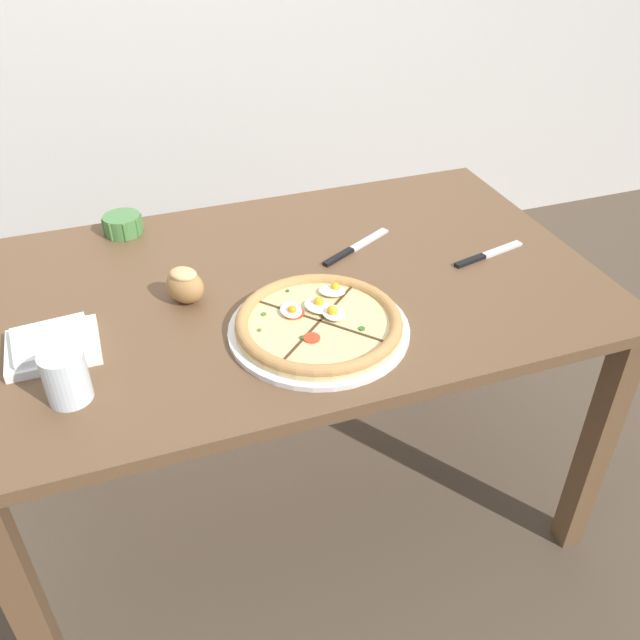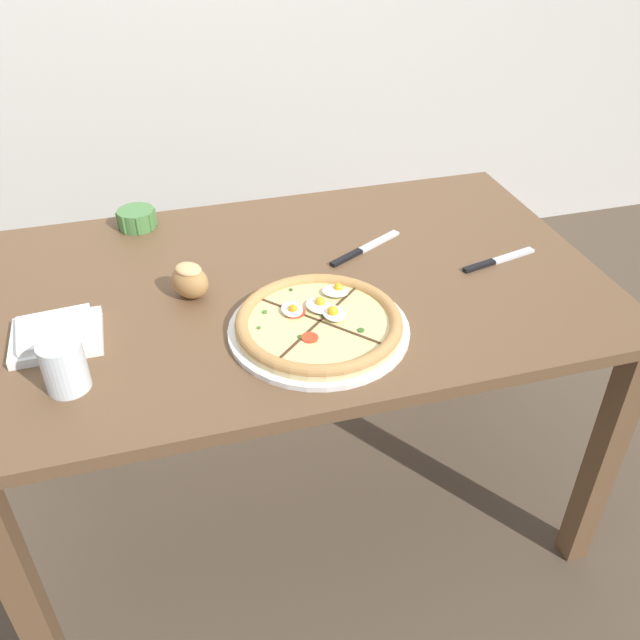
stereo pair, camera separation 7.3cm
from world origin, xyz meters
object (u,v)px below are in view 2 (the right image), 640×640
Objects in this scene: pizza at (320,324)px; water_glass at (65,368)px; knife_main at (365,248)px; knife_spare at (498,260)px; bread_piece_near at (190,280)px; ramekin_bowl at (137,218)px; dining_table at (296,314)px; napkin_folded at (56,334)px.

water_glass is at bearing -175.51° from pizza.
knife_main and knife_spare have the same top height.
water_glass reaches higher than bread_piece_near.
knife_spare is (0.83, -0.42, -0.02)m from ramekin_bowl.
water_glass reaches higher than dining_table.
dining_table is 0.54m from napkin_folded.
pizza is (0.00, -0.21, 0.12)m from dining_table.
dining_table is 14.05× the size of water_glass.
napkin_folded is at bearing 169.05° from knife_spare.
bread_piece_near is 0.36m from water_glass.
dining_table is 0.51m from knife_spare.
pizza is 2.11× the size of napkin_folded.
pizza is 0.67m from ramekin_bowl.
water_glass is (-0.50, -0.04, 0.02)m from pizza.
dining_table is at bearing 160.96° from knife_spare.
knife_spare is at bearing -5.93° from dining_table.
bread_piece_near is at bearing 162.74° from knife_spare.
knife_spare is (1.02, 0.04, -0.01)m from napkin_folded.
dining_table is at bearing 90.80° from pizza.
dining_table is 6.77× the size of knife_spare.
ramekin_bowl is at bearing 104.74° from bread_piece_near.
water_glass reaches higher than knife_spare.
knife_main reaches higher than dining_table.
ramekin_bowl is 0.47× the size of knife_main.
pizza reaches higher than dining_table.
dining_table is at bearing 9.75° from napkin_folded.
bread_piece_near is at bearing 139.32° from pizza.
water_glass reaches higher than pizza.
ramekin_bowl is 0.38m from bread_piece_near.
bread_piece_near is at bearing -75.26° from ramekin_bowl.
knife_main is 2.14× the size of water_glass.
pizza reaches higher than knife_main.
napkin_folded is at bearing 99.41° from water_glass.
ramekin_bowl is at bearing 120.51° from pizza.
bread_piece_near is (-0.24, 0.21, 0.02)m from pizza.
knife_spare is 1.01m from water_glass.
dining_table is at bearing 26.23° from water_glass.
water_glass is at bearing 177.92° from knife_spare.
knife_main is (0.73, 0.18, -0.01)m from napkin_folded.
knife_spare is (0.50, -0.05, 0.10)m from dining_table.
napkin_folded is 0.16m from water_glass.
knife_main is 0.33m from knife_spare.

